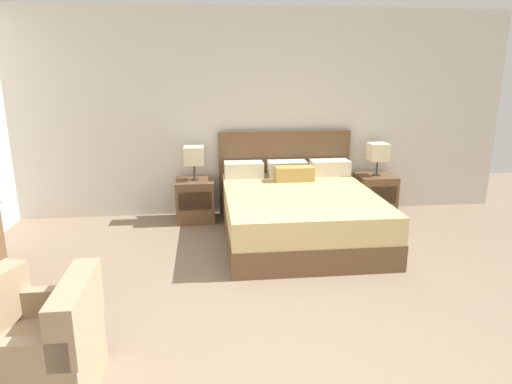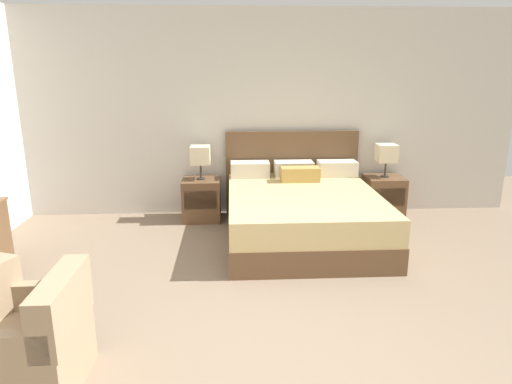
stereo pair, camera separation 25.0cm
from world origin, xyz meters
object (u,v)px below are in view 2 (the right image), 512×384
(nightstand_right, at_px, (383,197))
(table_lamp_left, at_px, (200,155))
(bed, at_px, (302,212))
(armchair_companion, at_px, (29,349))
(table_lamp_right, at_px, (387,153))
(nightstand_left, at_px, (202,199))

(nightstand_right, relative_size, table_lamp_left, 1.26)
(bed, xyz_separation_m, nightstand_right, (1.22, 0.74, -0.04))
(table_lamp_left, relative_size, armchair_companion, 0.57)
(table_lamp_right, bearing_deg, table_lamp_left, 180.00)
(table_lamp_right, distance_m, armchair_companion, 4.70)
(table_lamp_right, xyz_separation_m, armchair_companion, (-3.30, -3.30, -0.58))
(nightstand_left, xyz_separation_m, armchair_companion, (-0.86, -3.30, 0.01))
(bed, height_order, nightstand_right, bed)
(table_lamp_left, xyz_separation_m, armchair_companion, (-0.86, -3.30, -0.58))
(table_lamp_left, relative_size, table_lamp_right, 1.00)
(nightstand_right, xyz_separation_m, armchair_companion, (-3.30, -3.30, 0.01))
(table_lamp_left, distance_m, table_lamp_right, 2.44)
(bed, bearing_deg, nightstand_left, 148.85)
(table_lamp_left, height_order, armchair_companion, table_lamp_left)
(bed, distance_m, armchair_companion, 3.30)
(bed, relative_size, table_lamp_left, 4.85)
(bed, height_order, table_lamp_right, bed)
(table_lamp_left, bearing_deg, nightstand_right, -0.03)
(nightstand_right, bearing_deg, armchair_companion, -135.02)
(armchair_companion, bearing_deg, nightstand_left, 75.42)
(nightstand_right, distance_m, armchair_companion, 4.67)
(bed, height_order, armchair_companion, bed)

